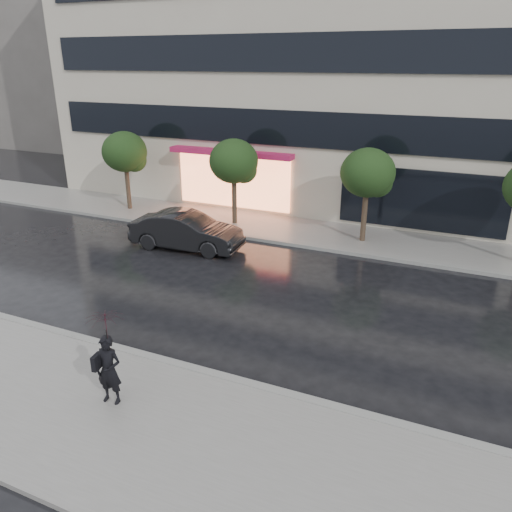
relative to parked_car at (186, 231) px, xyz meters
The scene contains 12 objects.
ground 7.32m from the parked_car, 62.08° to the right, with size 120.00×120.00×0.00m, color black.
sidewalk_near 10.29m from the parked_car, 70.60° to the right, with size 60.00×4.50×0.12m, color slate.
sidewalk_far 5.16m from the parked_car, 48.21° to the left, with size 60.00×3.50×0.12m, color slate.
curb_near 8.21m from the parked_car, 65.36° to the right, with size 60.00×0.25×0.14m, color gray.
curb_far 4.05m from the parked_car, 31.20° to the left, with size 60.00×0.25×0.14m, color gray.
office_building 14.59m from the parked_car, 73.53° to the left, with size 30.00×12.76×18.00m.
bg_building_left 31.86m from the parked_car, 141.49° to the left, with size 14.00×10.00×12.00m, color #59544F.
tree_far_west 6.94m from the parked_car, 146.96° to the left, with size 2.20×2.20×3.99m.
tree_mid_west 4.22m from the parked_car, 82.54° to the left, with size 2.20×2.20×3.99m.
tree_mid_east 7.71m from the parked_car, 29.06° to the left, with size 2.20×2.20×3.99m.
parked_car is the anchor object (origin of this frame).
pedestrian_with_umbrella 10.03m from the parked_car, 68.03° to the right, with size 0.92×0.93×2.22m.
Camera 1 is at (6.97, -9.92, 7.23)m, focal length 35.00 mm.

